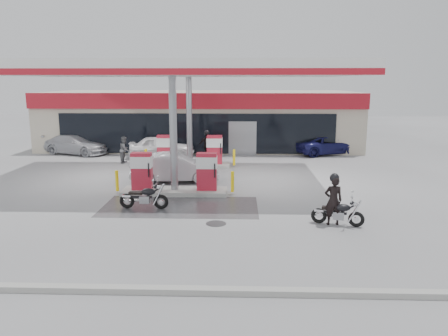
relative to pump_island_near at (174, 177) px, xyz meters
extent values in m
plane|color=gray|center=(0.00, -2.00, -0.71)|extent=(90.00, 90.00, 0.00)
cube|color=#4C4C4F|center=(0.50, -2.00, -0.71)|extent=(6.00, 3.00, 0.00)
cylinder|color=#38383A|center=(2.00, -4.00, -0.71)|extent=(0.70, 0.70, 0.01)
cube|color=gray|center=(0.00, -9.00, -0.64)|extent=(28.00, 0.25, 0.15)
cube|color=#BEB59F|center=(0.00, 14.00, 1.29)|extent=(22.00, 8.00, 4.00)
cube|color=black|center=(0.00, 9.97, 0.69)|extent=(18.00, 0.10, 2.60)
cube|color=#A61420|center=(0.00, 9.90, 2.79)|extent=(22.00, 0.25, 1.00)
cube|color=navy|center=(7.00, 9.85, 2.79)|extent=(3.50, 0.12, 0.80)
cube|color=gray|center=(3.00, 9.93, 0.39)|extent=(1.80, 0.14, 2.20)
cube|color=silver|center=(0.00, 3.00, 4.59)|extent=(16.00, 10.00, 0.60)
cube|color=#A61420|center=(0.00, -1.95, 4.41)|extent=(16.00, 0.12, 0.24)
cube|color=#A61420|center=(0.00, 7.95, 4.41)|extent=(16.00, 0.12, 0.24)
cylinder|color=gray|center=(0.00, 0.00, 1.88)|extent=(0.32, 0.32, 5.00)
cylinder|color=gray|center=(0.00, 6.00, 1.88)|extent=(0.32, 0.32, 5.00)
cube|color=#9E9E99|center=(0.00, 0.00, -0.62)|extent=(4.50, 1.30, 0.18)
cube|color=#A61B2E|center=(-1.40, 0.00, 0.27)|extent=(0.85, 0.48, 1.60)
cube|color=#A61B2E|center=(1.40, 0.00, 0.27)|extent=(0.85, 0.48, 1.60)
cube|color=silver|center=(-1.40, 0.00, 0.67)|extent=(0.88, 0.52, 0.50)
cube|color=silver|center=(1.40, 0.00, 0.67)|extent=(0.88, 0.52, 0.50)
cylinder|color=yellow|center=(-2.50, 0.00, -0.17)|extent=(0.14, 0.14, 0.90)
cylinder|color=yellow|center=(2.50, 0.00, -0.17)|extent=(0.14, 0.14, 0.90)
cube|color=#9E9E99|center=(0.00, 6.00, -0.62)|extent=(4.50, 1.30, 0.18)
cube|color=#A61B2E|center=(-1.40, 6.00, 0.27)|extent=(0.85, 0.48, 1.60)
cube|color=#A61B2E|center=(1.40, 6.00, 0.27)|extent=(0.85, 0.48, 1.60)
cube|color=silver|center=(-1.40, 6.00, 0.67)|extent=(0.88, 0.52, 0.50)
cube|color=silver|center=(1.40, 6.00, 0.67)|extent=(0.88, 0.52, 0.50)
cylinder|color=yellow|center=(-2.50, 6.00, -0.17)|extent=(0.14, 0.14, 0.90)
cylinder|color=yellow|center=(2.50, 6.00, -0.17)|extent=(0.14, 0.14, 0.90)
torus|color=black|center=(6.69, -4.18, -0.44)|extent=(0.55, 0.27, 0.54)
torus|color=black|center=(5.51, -3.83, -0.44)|extent=(0.55, 0.27, 0.54)
cube|color=gray|center=(6.14, -4.01, -0.37)|extent=(0.40, 0.31, 0.27)
cube|color=black|center=(6.01, -3.97, -0.28)|extent=(0.79, 0.32, 0.07)
ellipsoid|color=black|center=(6.26, -4.05, -0.09)|extent=(0.56, 0.42, 0.25)
cube|color=black|center=(5.84, -3.92, -0.14)|extent=(0.53, 0.35, 0.09)
cylinder|color=silver|center=(6.52, -4.13, 0.18)|extent=(0.23, 0.66, 0.03)
sphere|color=silver|center=(6.62, -4.16, 0.07)|extent=(0.16, 0.16, 0.16)
cylinder|color=silver|center=(5.74, -3.76, -0.46)|extent=(0.79, 0.30, 0.07)
imported|color=black|center=(5.95, -3.96, 0.13)|extent=(0.64, 0.44, 1.68)
torus|color=black|center=(-0.18, -2.35, -0.42)|extent=(0.58, 0.16, 0.57)
torus|color=black|center=(-1.49, -2.29, -0.42)|extent=(0.58, 0.16, 0.57)
cube|color=gray|center=(-0.80, -2.32, -0.35)|extent=(0.39, 0.25, 0.29)
cube|color=black|center=(-0.94, -2.31, -0.25)|extent=(0.86, 0.13, 0.08)
ellipsoid|color=black|center=(-0.66, -2.33, -0.04)|extent=(0.55, 0.33, 0.27)
cube|color=black|center=(-1.13, -2.31, -0.10)|extent=(0.53, 0.25, 0.10)
cylinder|color=silver|center=(-0.37, -2.34, 0.24)|extent=(0.07, 0.73, 0.03)
sphere|color=silver|center=(-0.26, -2.34, 0.13)|extent=(0.17, 0.17, 0.17)
cylinder|color=silver|center=(-1.27, -2.17, -0.44)|extent=(0.86, 0.11, 0.08)
imported|color=white|center=(-2.09, 8.83, -0.01)|extent=(4.29, 2.21, 1.40)
imported|color=#4D4E52|center=(-3.97, 7.00, 0.08)|extent=(0.64, 0.80, 1.58)
imported|color=#B0B1B8|center=(-0.30, 2.20, -0.02)|extent=(4.33, 1.93, 1.38)
imported|color=#B0B1B8|center=(-8.02, 10.00, -0.07)|extent=(4.79, 3.18, 1.29)
imported|color=navy|center=(8.56, 10.52, -0.10)|extent=(4.86, 3.58, 1.23)
imported|color=black|center=(0.80, 8.20, 0.15)|extent=(1.04, 0.50, 1.72)
camera|label=1|loc=(2.75, -18.21, 4.11)|focal=35.00mm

